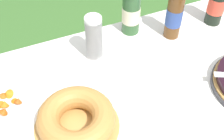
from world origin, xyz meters
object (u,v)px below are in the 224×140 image
(bundt_cake, at_px, (76,119))
(cider_bottle_amber, at_px, (175,12))
(cider_bottle_green, at_px, (131,10))
(cup_stack, at_px, (94,38))
(snack_plate_left, at_px, (7,104))
(juice_bottle_red, at_px, (218,1))

(bundt_cake, relative_size, cider_bottle_amber, 0.91)
(bundt_cake, distance_m, cider_bottle_green, 0.59)
(cup_stack, distance_m, snack_plate_left, 0.44)
(bundt_cake, relative_size, cider_bottle_green, 0.97)
(juice_bottle_red, bearing_deg, snack_plate_left, -172.84)
(juice_bottle_red, bearing_deg, cup_stack, -179.49)
(cider_bottle_amber, bearing_deg, cup_stack, 179.52)
(cider_bottle_green, bearing_deg, snack_plate_left, -160.11)
(cider_bottle_amber, bearing_deg, snack_plate_left, -171.31)
(bundt_cake, xyz_separation_m, juice_bottle_red, (0.82, 0.32, 0.08))
(cider_bottle_green, relative_size, cider_bottle_amber, 0.94)
(cup_stack, bearing_deg, snack_plate_left, -162.98)
(bundt_cake, height_order, cup_stack, cup_stack)
(bundt_cake, distance_m, juice_bottle_red, 0.88)
(cider_bottle_green, distance_m, snack_plate_left, 0.68)
(snack_plate_left, bearing_deg, bundt_cake, -41.63)
(cider_bottle_green, bearing_deg, cup_stack, -155.12)
(cider_bottle_amber, relative_size, snack_plate_left, 1.69)
(bundt_cake, relative_size, snack_plate_left, 1.53)
(snack_plate_left, bearing_deg, cider_bottle_amber, 8.69)
(cup_stack, xyz_separation_m, snack_plate_left, (-0.41, -0.12, -0.10))
(bundt_cake, bearing_deg, cider_bottle_amber, 28.46)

